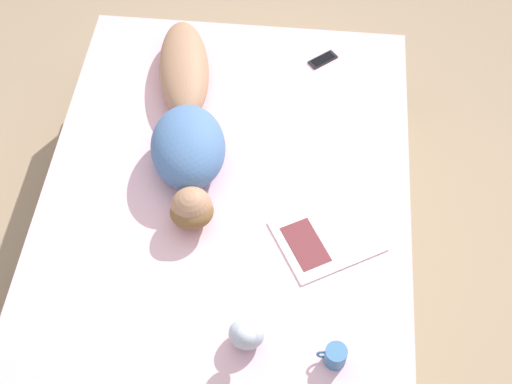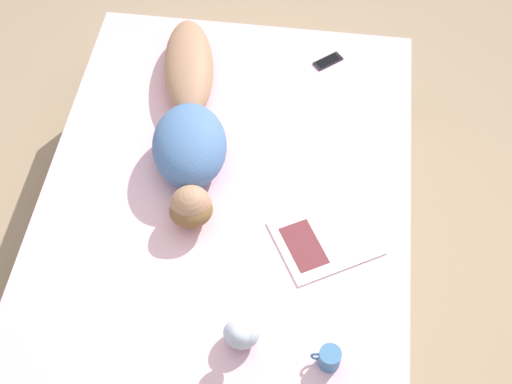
{
  "view_description": "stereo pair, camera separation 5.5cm",
  "coord_description": "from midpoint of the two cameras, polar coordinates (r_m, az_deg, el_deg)",
  "views": [
    {
      "loc": [
        -0.31,
        1.87,
        3.19
      ],
      "look_at": [
        -0.14,
        0.08,
        0.62
      ],
      "focal_mm": 50.0,
      "sensor_mm": 36.0,
      "label": 1
    },
    {
      "loc": [
        -0.37,
        1.86,
        3.19
      ],
      "look_at": [
        -0.14,
        0.08,
        0.62
      ],
      "focal_mm": 50.0,
      "sensor_mm": 36.0,
      "label": 2
    }
  ],
  "objects": [
    {
      "name": "bed",
      "position": [
        3.48,
        -2.62,
        -2.0
      ],
      "size": [
        1.71,
        2.15,
        0.57
      ],
      "color": "beige",
      "rests_on": "ground_plane"
    },
    {
      "name": "plush_toy",
      "position": [
        2.78,
        -1.36,
        -11.32
      ],
      "size": [
        0.14,
        0.15,
        0.18
      ],
      "color": "#B2BCCC",
      "rests_on": "bed"
    },
    {
      "name": "coffee_mug",
      "position": [
        2.79,
        5.78,
        -12.9
      ],
      "size": [
        0.12,
        0.09,
        0.09
      ],
      "color": "teal",
      "rests_on": "bed"
    },
    {
      "name": "ground_plane",
      "position": [
        3.71,
        -2.46,
        -4.35
      ],
      "size": [
        12.0,
        12.0,
        0.0
      ],
      "primitive_type": "plane",
      "color": "#9E8466"
    },
    {
      "name": "open_magazine",
      "position": [
        3.08,
        5.12,
        -3.58
      ],
      "size": [
        0.53,
        0.5,
        0.01
      ],
      "rotation": [
        0.0,
        0.0,
        0.52
      ],
      "color": "silver",
      "rests_on": "bed"
    },
    {
      "name": "person",
      "position": [
        3.33,
        -6.02,
        5.44
      ],
      "size": [
        0.5,
        1.3,
        0.24
      ],
      "rotation": [
        0.0,
        0.0,
        0.19
      ],
      "color": "#A37556",
      "rests_on": "bed"
    },
    {
      "name": "cell_phone",
      "position": [
        3.75,
        4.95,
        10.51
      ],
      "size": [
        0.16,
        0.15,
        0.01
      ],
      "rotation": [
        0.0,
        0.0,
        -0.86
      ],
      "color": "black",
      "rests_on": "bed"
    }
  ]
}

